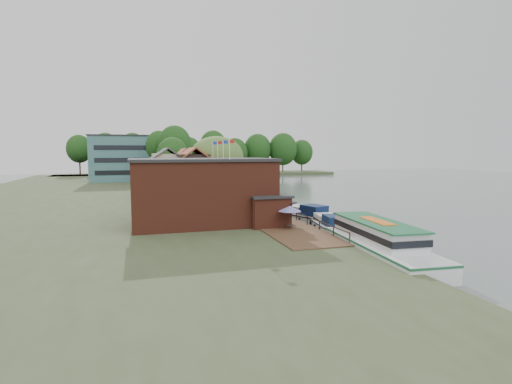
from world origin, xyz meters
TOP-DOWN VIEW (x-y plane):
  - ground at (0.00, 0.00)m, footprint 260.00×260.00m
  - land_bank at (-30.00, 35.00)m, footprint 50.00×140.00m
  - quay_deck at (-8.00, 10.00)m, footprint 6.00×50.00m
  - quay_rail at (-5.30, 10.50)m, footprint 0.20×49.00m
  - pub at (-14.00, -1.00)m, footprint 20.00×11.00m
  - hotel_block at (-22.00, 70.00)m, footprint 25.40×12.40m
  - cottage_a at (-15.00, 14.00)m, footprint 8.60×7.60m
  - cottage_b at (-18.00, 24.00)m, footprint 9.60×8.60m
  - cottage_c at (-14.00, 33.00)m, footprint 7.60×7.60m
  - willow at (-10.50, 19.00)m, footprint 8.60×8.60m
  - umbrella_0 at (-8.02, -6.70)m, footprint 2.43×2.43m
  - umbrella_1 at (-7.58, -3.86)m, footprint 2.02×2.02m
  - umbrella_2 at (-7.56, -1.31)m, footprint 2.13×2.13m
  - umbrella_3 at (-6.99, 2.97)m, footprint 2.07×2.07m
  - umbrella_4 at (-8.14, 4.61)m, footprint 2.28×2.28m
  - umbrella_5 at (-6.65, 8.83)m, footprint 2.14×2.14m
  - umbrella_6 at (-6.69, 11.91)m, footprint 2.31×2.31m
  - cruiser_0 at (-2.37, -4.41)m, footprint 4.26×9.31m
  - cruiser_1 at (-2.56, 2.19)m, footprint 6.16×10.32m
  - cruiser_2 at (-3.58, 15.17)m, footprint 5.84×11.37m
  - cruiser_3 at (-3.19, 24.73)m, footprint 3.99×10.50m
  - tour_boat at (-3.49, -15.93)m, footprint 5.31×15.00m
  - swan at (-4.50, -11.01)m, footprint 0.44×0.44m
  - bank_tree_0 at (-15.43, 42.08)m, footprint 6.79×6.79m
  - bank_tree_1 at (-14.09, 51.03)m, footprint 7.69×7.69m
  - bank_tree_2 at (-17.27, 57.84)m, footprint 6.62×6.62m
  - bank_tree_3 at (-13.43, 79.74)m, footprint 8.04×8.04m
  - bank_tree_4 at (-15.84, 85.39)m, footprint 7.44×7.44m
  - bank_tree_5 at (-13.55, 93.41)m, footprint 6.86×6.86m

SIDE VIEW (x-z plane):
  - ground at x=0.00m, z-range 0.00..0.00m
  - swan at x=-4.50m, z-range 0.00..0.44m
  - land_bank at x=-30.00m, z-range 0.00..1.00m
  - quay_deck at x=-8.00m, z-range 1.00..1.10m
  - cruiser_0 at x=-2.37m, z-range 0.00..2.14m
  - cruiser_1 at x=-2.56m, z-range 0.00..2.38m
  - cruiser_3 at x=-3.19m, z-range 0.00..2.51m
  - cruiser_2 at x=-3.58m, z-range 0.00..2.67m
  - quay_rail at x=-5.30m, z-range 1.00..2.00m
  - tour_boat at x=-3.49m, z-range 0.00..3.21m
  - umbrella_0 at x=-8.02m, z-range 1.10..3.48m
  - umbrella_1 at x=-7.58m, z-range 1.10..3.48m
  - umbrella_2 at x=-7.56m, z-range 1.10..3.48m
  - umbrella_3 at x=-6.99m, z-range 1.10..3.48m
  - umbrella_4 at x=-8.14m, z-range 1.10..3.48m
  - umbrella_5 at x=-6.65m, z-range 1.10..3.48m
  - umbrella_6 at x=-6.69m, z-range 1.10..3.48m
  - pub at x=-14.00m, z-range 1.00..8.30m
  - cottage_a at x=-15.00m, z-range 1.00..9.50m
  - cottage_b at x=-18.00m, z-range 1.00..9.50m
  - cottage_c at x=-14.00m, z-range 1.00..9.50m
  - willow at x=-10.50m, z-range 1.00..11.43m
  - bank_tree_0 at x=-15.43m, z-range 1.00..11.93m
  - bank_tree_4 at x=-15.84m, z-range 1.00..12.64m
  - bank_tree_5 at x=-13.55m, z-range 1.00..13.23m
  - hotel_block at x=-22.00m, z-range 1.00..13.30m
  - bank_tree_2 at x=-17.27m, z-range 1.00..14.08m
  - bank_tree_3 at x=-13.43m, z-range 1.00..14.63m
  - bank_tree_1 at x=-14.09m, z-range 1.00..15.02m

